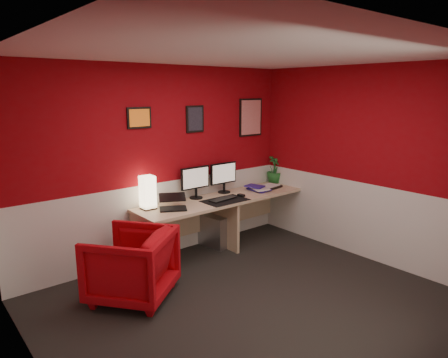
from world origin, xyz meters
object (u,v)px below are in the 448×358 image
(laptop, at_px, (173,201))
(zen_tray, at_px, (269,187))
(pc_tower, at_px, (213,231))
(desk, at_px, (225,223))
(monitor_left, at_px, (196,178))
(potted_plant, at_px, (274,170))
(armchair, at_px, (132,265))
(shoji_lamp, at_px, (148,193))
(monitor_right, at_px, (224,173))

(laptop, bearing_deg, zen_tray, 30.16)
(laptop, bearing_deg, pc_tower, 41.60)
(desk, relative_size, monitor_left, 4.48)
(potted_plant, bearing_deg, pc_tower, -176.99)
(desk, height_order, zen_tray, zen_tray)
(pc_tower, bearing_deg, monitor_left, 153.18)
(pc_tower, height_order, armchair, armchair)
(shoji_lamp, distance_m, zen_tray, 1.99)
(laptop, bearing_deg, shoji_lamp, 165.17)
(potted_plant, bearing_deg, monitor_left, 179.55)
(desk, height_order, shoji_lamp, shoji_lamp)
(shoji_lamp, bearing_deg, monitor_left, 2.96)
(pc_tower, distance_m, armchair, 1.69)
(potted_plant, relative_size, pc_tower, 0.95)
(monitor_right, height_order, zen_tray, monitor_right)
(shoji_lamp, height_order, laptop, shoji_lamp)
(pc_tower, relative_size, armchair, 0.55)
(monitor_right, relative_size, potted_plant, 1.36)
(desk, xyz_separation_m, armchair, (-1.66, -0.47, 0.01))
(shoji_lamp, distance_m, monitor_left, 0.77)
(shoji_lamp, bearing_deg, monitor_right, 1.83)
(monitor_left, bearing_deg, desk, -33.78)
(laptop, height_order, monitor_left, monitor_left)
(shoji_lamp, xyz_separation_m, zen_tray, (1.97, -0.17, -0.18))
(desk, xyz_separation_m, zen_tray, (0.89, 0.01, 0.38))
(monitor_right, height_order, potted_plant, monitor_right)
(zen_tray, bearing_deg, armchair, -169.48)
(armchair, bearing_deg, laptop, 170.17)
(shoji_lamp, distance_m, armchair, 1.03)
(armchair, bearing_deg, pc_tower, 163.01)
(monitor_left, xyz_separation_m, zen_tray, (1.21, -0.21, -0.28))
(desk, distance_m, monitor_right, 0.71)
(monitor_right, relative_size, armchair, 0.71)
(armchair, bearing_deg, desk, 157.64)
(shoji_lamp, bearing_deg, pc_tower, -2.35)
(potted_plant, bearing_deg, desk, -170.25)
(monitor_right, distance_m, zen_tray, 0.80)
(monitor_right, relative_size, zen_tray, 1.66)
(desk, distance_m, shoji_lamp, 1.24)
(desk, bearing_deg, zen_tray, 0.35)
(monitor_right, xyz_separation_m, zen_tray, (0.71, -0.21, -0.28))
(shoji_lamp, xyz_separation_m, potted_plant, (2.29, 0.03, 0.01))
(monitor_left, relative_size, armchair, 0.71)
(zen_tray, bearing_deg, laptop, -178.62)
(desk, relative_size, laptop, 7.88)
(zen_tray, bearing_deg, pc_tower, 172.25)
(shoji_lamp, height_order, monitor_right, monitor_right)
(zen_tray, bearing_deg, monitor_left, 170.04)
(desk, distance_m, potted_plant, 1.35)
(potted_plant, xyz_separation_m, pc_tower, (-1.29, -0.07, -0.72))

